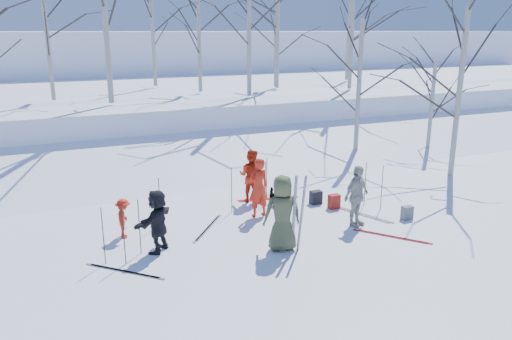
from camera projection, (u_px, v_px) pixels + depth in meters
name	position (u px, v px, depth m)	size (l,w,h in m)	color
ground	(279.00, 232.00, 13.05)	(120.00, 120.00, 0.00)	white
snow_ramp	(198.00, 163.00, 19.18)	(70.00, 9.50, 1.40)	white
snow_plateau	(144.00, 107.00, 27.76)	(70.00, 18.00, 2.20)	white
far_hill	(97.00, 65.00, 45.99)	(90.00, 30.00, 6.00)	white
skier_olive_center	(282.00, 213.00, 11.77)	(0.90, 0.59, 1.84)	#464C2D
skier_red_north	(258.00, 187.00, 13.95)	(0.62, 0.41, 1.69)	red
skier_redor_behind	(251.00, 176.00, 15.17)	(0.80, 0.62, 1.64)	red
skier_red_seated	(124.00, 218.00, 12.58)	(0.66, 0.38, 1.03)	red
skier_cream_east	(356.00, 196.00, 13.27)	(0.98, 0.41, 1.67)	beige
skier_grey_west	(157.00, 221.00, 11.73)	(1.42, 0.45, 1.53)	black
dog	(275.00, 197.00, 15.05)	(0.26, 0.58, 0.49)	black
upright_ski_left	(294.00, 214.00, 11.66)	(0.07, 0.02, 1.90)	silver
upright_ski_right	(302.00, 214.00, 11.67)	(0.07, 0.02, 1.90)	silver
ski_pair_a	(208.00, 228.00, 13.28)	(1.33, 1.62, 0.02)	silver
ski_pair_b	(125.00, 271.00, 10.89)	(1.49, 1.48, 0.02)	silver
ski_pair_c	(392.00, 237.00, 12.73)	(1.32, 1.62, 0.02)	#A7171B
ski_pair_d	(362.00, 214.00, 14.26)	(0.87, 1.85, 0.02)	silver
ski_pair_e	(268.00, 199.00, 15.58)	(1.91, 0.52, 0.02)	#A7171B
ski_pole_a	(365.00, 184.00, 14.86)	(0.02, 0.02, 1.34)	black
ski_pole_b	(139.00, 227.00, 11.62)	(0.02, 0.02, 1.34)	black
ski_pole_c	(265.00, 183.00, 14.98)	(0.02, 0.02, 1.34)	black
ski_pole_d	(103.00, 236.00, 11.11)	(0.02, 0.02, 1.34)	black
ski_pole_e	(160.00, 202.00, 13.33)	(0.02, 0.02, 1.34)	black
ski_pole_f	(382.00, 188.00, 14.51)	(0.02, 0.02, 1.34)	black
ski_pole_g	(267.00, 179.00, 15.40)	(0.02, 0.02, 1.34)	black
ski_pole_h	(232.00, 190.00, 14.29)	(0.02, 0.02, 1.34)	black
ski_pole_i	(124.00, 236.00, 11.09)	(0.02, 0.02, 1.34)	black
backpack_red	(334.00, 202.00, 14.73)	(0.32, 0.22, 0.42)	maroon
backpack_grey	(407.00, 213.00, 13.88)	(0.30, 0.20, 0.38)	slate
backpack_dark	(316.00, 197.00, 15.14)	(0.34, 0.24, 0.40)	black
birch_plateau_a	(349.00, 26.00, 29.47)	(4.99, 4.99, 6.28)	silver
birch_plateau_b	(353.00, 21.00, 24.90)	(5.28, 5.28, 6.69)	silver
birch_plateau_c	(199.00, 38.00, 23.76)	(4.17, 4.17, 5.10)	silver
birch_plateau_d	(276.00, 45.00, 26.13)	(3.63, 3.63, 4.33)	silver
birch_plateau_f	(153.00, 30.00, 26.14)	(4.67, 4.67, 5.82)	silver
birch_plateau_g	(278.00, 25.00, 25.27)	(5.02, 5.02, 6.31)	silver
birch_plateau_j	(47.00, 39.00, 20.76)	(4.17, 4.17, 5.11)	silver
birch_plateau_k	(249.00, 23.00, 22.20)	(5.08, 5.08, 6.40)	silver
birch_plateau_l	(104.00, 1.00, 19.53)	(6.17, 6.17, 7.96)	silver
birch_edge_b	(459.00, 93.00, 17.39)	(4.78, 4.78, 5.97)	silver
birch_edge_c	(431.00, 108.00, 20.81)	(3.33, 3.33, 3.90)	silver
birch_edge_e	(359.00, 92.00, 19.59)	(4.47, 4.47, 5.53)	silver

